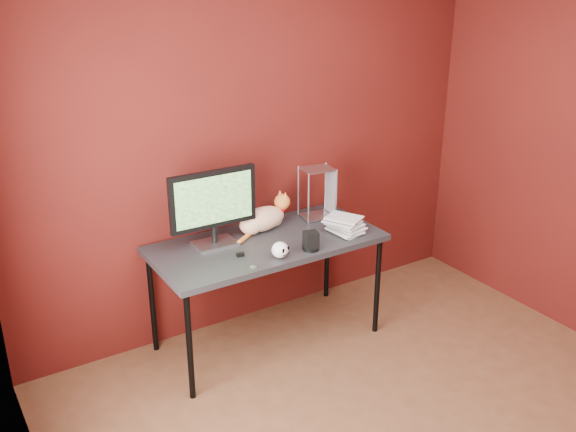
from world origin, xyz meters
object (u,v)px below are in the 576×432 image
monitor (213,204)px  cat (263,219)px  skull_mug (280,250)px  book_stack (338,152)px  speaker (311,241)px  desk (267,248)px

monitor → cat: size_ratio=1.19×
skull_mug → cat: bearing=54.1°
book_stack → monitor: bearing=159.9°
monitor → speaker: bearing=-37.5°
cat → skull_mug: bearing=-116.0°
book_stack → skull_mug: bearing=-168.1°
monitor → cat: bearing=8.4°
cat → book_stack: size_ratio=0.43×
skull_mug → speaker: speaker is taller
desk → skull_mug: size_ratio=13.49×
speaker → book_stack: (0.27, 0.11, 0.51)m
desk → cat: cat is taller
desk → skull_mug: bearing=-102.5°
desk → skull_mug: (-0.06, -0.26, 0.10)m
monitor → skull_mug: bearing=-55.0°
speaker → skull_mug: bearing=-167.7°
monitor → speaker: monitor is taller
skull_mug → speaker: 0.22m
monitor → book_stack: book_stack is taller
book_stack → cat: bearing=138.3°
monitor → speaker: (0.48, -0.38, -0.22)m
desk → cat: 0.23m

